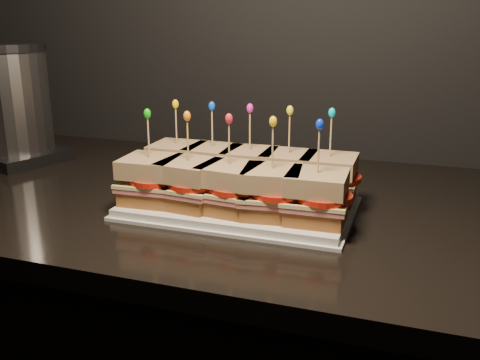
% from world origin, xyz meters
% --- Properties ---
extents(granite_slab, '(2.36, 0.72, 0.04)m').
position_xyz_m(granite_slab, '(0.67, 1.65, 0.87)').
color(granite_slab, black).
rests_on(granite_slab, cabinet).
extents(platter, '(0.38, 0.24, 0.02)m').
position_xyz_m(platter, '(0.48, 1.58, 0.90)').
color(platter, white).
rests_on(platter, granite_slab).
extents(platter_rim, '(0.39, 0.25, 0.01)m').
position_xyz_m(platter_rim, '(0.48, 1.58, 0.89)').
color(platter_rim, white).
rests_on(platter_rim, granite_slab).
extents(sandwich_0_bread_bot, '(0.09, 0.09, 0.02)m').
position_xyz_m(sandwich_0_bread_bot, '(0.34, 1.63, 0.92)').
color(sandwich_0_bread_bot, brown).
rests_on(sandwich_0_bread_bot, platter).
extents(sandwich_0_ham, '(0.10, 0.09, 0.01)m').
position_xyz_m(sandwich_0_ham, '(0.34, 1.63, 0.94)').
color(sandwich_0_ham, '#C76467').
rests_on(sandwich_0_ham, sandwich_0_bread_bot).
extents(sandwich_0_cheese, '(0.10, 0.10, 0.01)m').
position_xyz_m(sandwich_0_cheese, '(0.34, 1.63, 0.95)').
color(sandwich_0_cheese, beige).
rests_on(sandwich_0_cheese, sandwich_0_ham).
extents(sandwich_0_tomato, '(0.09, 0.09, 0.01)m').
position_xyz_m(sandwich_0_tomato, '(0.35, 1.62, 0.95)').
color(sandwich_0_tomato, red).
rests_on(sandwich_0_tomato, sandwich_0_cheese).
extents(sandwich_0_bread_top, '(0.09, 0.09, 0.03)m').
position_xyz_m(sandwich_0_bread_top, '(0.34, 1.63, 0.97)').
color(sandwich_0_bread_top, '#5E3010').
rests_on(sandwich_0_bread_top, sandwich_0_tomato).
extents(sandwich_0_pick, '(0.00, 0.00, 0.09)m').
position_xyz_m(sandwich_0_pick, '(0.34, 1.63, 1.02)').
color(sandwich_0_pick, tan).
rests_on(sandwich_0_pick, sandwich_0_bread_top).
extents(sandwich_0_frill, '(0.01, 0.01, 0.02)m').
position_xyz_m(sandwich_0_frill, '(0.34, 1.63, 1.06)').
color(sandwich_0_frill, yellow).
rests_on(sandwich_0_frill, sandwich_0_pick).
extents(sandwich_1_bread_bot, '(0.09, 0.09, 0.02)m').
position_xyz_m(sandwich_1_bread_bot, '(0.41, 1.63, 0.92)').
color(sandwich_1_bread_bot, brown).
rests_on(sandwich_1_bread_bot, platter).
extents(sandwich_1_ham, '(0.10, 0.10, 0.01)m').
position_xyz_m(sandwich_1_ham, '(0.41, 1.63, 0.94)').
color(sandwich_1_ham, '#C76467').
rests_on(sandwich_1_ham, sandwich_1_bread_bot).
extents(sandwich_1_cheese, '(0.11, 0.10, 0.01)m').
position_xyz_m(sandwich_1_cheese, '(0.41, 1.63, 0.95)').
color(sandwich_1_cheese, beige).
rests_on(sandwich_1_cheese, sandwich_1_ham).
extents(sandwich_1_tomato, '(0.09, 0.09, 0.01)m').
position_xyz_m(sandwich_1_tomato, '(0.42, 1.62, 0.95)').
color(sandwich_1_tomato, red).
rests_on(sandwich_1_tomato, sandwich_1_cheese).
extents(sandwich_1_bread_top, '(0.10, 0.10, 0.03)m').
position_xyz_m(sandwich_1_bread_top, '(0.41, 1.63, 0.97)').
color(sandwich_1_bread_top, '#5E3010').
rests_on(sandwich_1_bread_top, sandwich_1_tomato).
extents(sandwich_1_pick, '(0.00, 0.00, 0.09)m').
position_xyz_m(sandwich_1_pick, '(0.41, 1.63, 1.02)').
color(sandwich_1_pick, tan).
rests_on(sandwich_1_pick, sandwich_1_bread_top).
extents(sandwich_1_frill, '(0.01, 0.01, 0.02)m').
position_xyz_m(sandwich_1_frill, '(0.41, 1.63, 1.06)').
color(sandwich_1_frill, blue).
rests_on(sandwich_1_frill, sandwich_1_pick).
extents(sandwich_2_bread_bot, '(0.09, 0.09, 0.02)m').
position_xyz_m(sandwich_2_bread_bot, '(0.48, 1.63, 0.92)').
color(sandwich_2_bread_bot, brown).
rests_on(sandwich_2_bread_bot, platter).
extents(sandwich_2_ham, '(0.10, 0.10, 0.01)m').
position_xyz_m(sandwich_2_ham, '(0.48, 1.63, 0.94)').
color(sandwich_2_ham, '#C76467').
rests_on(sandwich_2_ham, sandwich_2_bread_bot).
extents(sandwich_2_cheese, '(0.10, 0.10, 0.01)m').
position_xyz_m(sandwich_2_cheese, '(0.48, 1.63, 0.95)').
color(sandwich_2_cheese, beige).
rests_on(sandwich_2_cheese, sandwich_2_ham).
extents(sandwich_2_tomato, '(0.09, 0.09, 0.01)m').
position_xyz_m(sandwich_2_tomato, '(0.50, 1.62, 0.95)').
color(sandwich_2_tomato, red).
rests_on(sandwich_2_tomato, sandwich_2_cheese).
extents(sandwich_2_bread_top, '(0.10, 0.10, 0.03)m').
position_xyz_m(sandwich_2_bread_top, '(0.48, 1.63, 0.97)').
color(sandwich_2_bread_top, '#5E3010').
rests_on(sandwich_2_bread_top, sandwich_2_tomato).
extents(sandwich_2_pick, '(0.00, 0.00, 0.09)m').
position_xyz_m(sandwich_2_pick, '(0.48, 1.63, 1.02)').
color(sandwich_2_pick, tan).
rests_on(sandwich_2_pick, sandwich_2_bread_top).
extents(sandwich_2_frill, '(0.01, 0.01, 0.02)m').
position_xyz_m(sandwich_2_frill, '(0.48, 1.63, 1.06)').
color(sandwich_2_frill, '#D51BA3').
rests_on(sandwich_2_frill, sandwich_2_pick).
extents(sandwich_3_bread_bot, '(0.09, 0.09, 0.02)m').
position_xyz_m(sandwich_3_bread_bot, '(0.56, 1.63, 0.92)').
color(sandwich_3_bread_bot, brown).
rests_on(sandwich_3_bread_bot, platter).
extents(sandwich_3_ham, '(0.10, 0.09, 0.01)m').
position_xyz_m(sandwich_3_ham, '(0.56, 1.63, 0.94)').
color(sandwich_3_ham, '#C76467').
rests_on(sandwich_3_ham, sandwich_3_bread_bot).
extents(sandwich_3_cheese, '(0.10, 0.10, 0.01)m').
position_xyz_m(sandwich_3_cheese, '(0.56, 1.63, 0.95)').
color(sandwich_3_cheese, beige).
rests_on(sandwich_3_cheese, sandwich_3_ham).
extents(sandwich_3_tomato, '(0.09, 0.09, 0.01)m').
position_xyz_m(sandwich_3_tomato, '(0.57, 1.62, 0.95)').
color(sandwich_3_tomato, red).
rests_on(sandwich_3_tomato, sandwich_3_cheese).
extents(sandwich_3_bread_top, '(0.09, 0.09, 0.03)m').
position_xyz_m(sandwich_3_bread_top, '(0.56, 1.63, 0.97)').
color(sandwich_3_bread_top, '#5E3010').
rests_on(sandwich_3_bread_top, sandwich_3_tomato).
extents(sandwich_3_pick, '(0.00, 0.00, 0.09)m').
position_xyz_m(sandwich_3_pick, '(0.56, 1.63, 1.02)').
color(sandwich_3_pick, tan).
rests_on(sandwich_3_pick, sandwich_3_bread_top).
extents(sandwich_3_frill, '(0.01, 0.01, 0.02)m').
position_xyz_m(sandwich_3_frill, '(0.56, 1.63, 1.06)').
color(sandwich_3_frill, yellow).
rests_on(sandwich_3_frill, sandwich_3_pick).
extents(sandwich_4_bread_bot, '(0.09, 0.09, 0.02)m').
position_xyz_m(sandwich_4_bread_bot, '(0.63, 1.63, 0.92)').
color(sandwich_4_bread_bot, brown).
rests_on(sandwich_4_bread_bot, platter).
extents(sandwich_4_ham, '(0.10, 0.09, 0.01)m').
position_xyz_m(sandwich_4_ham, '(0.63, 1.63, 0.94)').
color(sandwich_4_ham, '#C76467').
rests_on(sandwich_4_ham, sandwich_4_bread_bot).
extents(sandwich_4_cheese, '(0.10, 0.10, 0.01)m').
position_xyz_m(sandwich_4_cheese, '(0.63, 1.63, 0.95)').
color(sandwich_4_cheese, beige).
rests_on(sandwich_4_cheese, sandwich_4_ham).
extents(sandwich_4_tomato, '(0.09, 0.09, 0.01)m').
position_xyz_m(sandwich_4_tomato, '(0.64, 1.62, 0.95)').
color(sandwich_4_tomato, red).
rests_on(sandwich_4_tomato, sandwich_4_cheese).
extents(sandwich_4_bread_top, '(0.09, 0.09, 0.03)m').
position_xyz_m(sandwich_4_bread_top, '(0.63, 1.63, 0.97)').
color(sandwich_4_bread_top, '#5E3010').
rests_on(sandwich_4_bread_top, sandwich_4_tomato).
extents(sandwich_4_pick, '(0.00, 0.00, 0.09)m').
position_xyz_m(sandwich_4_pick, '(0.63, 1.63, 1.02)').
color(sandwich_4_pick, tan).
rests_on(sandwich_4_pick, sandwich_4_bread_top).
extents(sandwich_4_frill, '(0.01, 0.01, 0.02)m').
position_xyz_m(sandwich_4_frill, '(0.63, 1.63, 1.06)').
color(sandwich_4_frill, '#04B2C4').
rests_on(sandwich_4_frill, sandwich_4_pick).
extents(sandwich_5_bread_bot, '(0.09, 0.09, 0.02)m').
position_xyz_m(sandwich_5_bread_bot, '(0.34, 1.52, 0.92)').
color(sandwich_5_bread_bot, brown).
rests_on(sandwich_5_bread_bot, platter).
extents(sandwich_5_ham, '(0.10, 0.10, 0.01)m').
position_xyz_m(sandwich_5_ham, '(0.34, 1.52, 0.94)').
color(sandwich_5_ham, '#C76467').
rests_on(sandwich_5_ham, sandwich_5_bread_bot).
extents(sandwich_5_cheese, '(0.10, 0.10, 0.01)m').
position_xyz_m(sandwich_5_cheese, '(0.34, 1.52, 0.95)').
color(sandwich_5_cheese, beige).
rests_on(sandwich_5_cheese, sandwich_5_ham).
extents(sandwich_5_tomato, '(0.09, 0.09, 0.01)m').
position_xyz_m(sandwich_5_tomato, '(0.35, 1.52, 0.95)').
color(sandwich_5_tomato, red).
rests_on(sandwich_5_tomato, sandwich_5_cheese).
extents(sandwich_5_bread_top, '(0.10, 0.10, 0.03)m').
position_xyz_m(sandwich_5_bread_top, '(0.34, 1.52, 0.97)').
color(sandwich_5_bread_top, '#5E3010').
rests_on(sandwich_5_bread_top, sandwich_5_tomato).
extents(sandwich_5_pick, '(0.00, 0.00, 0.09)m').
position_xyz_m(sandwich_5_pick, '(0.34, 1.52, 1.02)').
color(sandwich_5_pick, tan).
rests_on(sandwich_5_pick, sandwich_5_bread_top).
extents(sandwich_5_frill, '(0.01, 0.01, 0.02)m').
position_xyz_m(sandwich_5_frill, '(0.34, 1.52, 1.06)').
color(sandwich_5_frill, '#14AB10').
rests_on(sandwich_5_frill, sandwich_5_pick).
extents(sandwich_6_bread_bot, '(0.10, 0.10, 0.02)m').
position_xyz_m(sandwich_6_bread_bot, '(0.41, 1.52, 0.92)').
color(sandwich_6_bread_bot, brown).
rests_on(sandwich_6_bread_bot, platter).
extents(sandwich_6_ham, '(0.11, 0.10, 0.01)m').
position_xyz_m(sandwich_6_ham, '(0.41, 1.52, 0.94)').
color(sandwich_6_ham, '#C76467').
rests_on(sandwich_6_ham, sandwich_6_bread_bot).
extents(sandwich_6_cheese, '(0.11, 0.11, 0.01)m').
position_xyz_m(sandwich_6_cheese, '(0.41, 1.52, 0.95)').
color(sandwich_6_cheese, beige).
rests_on(sandwich_6_cheese, sandwich_6_ham).
extents(sandwich_6_tomato, '(0.09, 0.09, 0.01)m').
position_xyz_m(sandwich_6_tomato, '(0.42, 1.52, 0.95)').
color(sandwich_6_tomato, red).
rests_on(sandwich_6_tomato, sandwich_6_cheese).
extents(sandwich_6_bread_top, '(0.10, 0.10, 0.03)m').
position_xyz_m(sandwich_6_bread_top, '(0.41, 1.52, 0.97)').
color(sandwich_6_bread_top, '#5E3010').
rests_on(sandwich_6_bread_top, sandwich_6_tomato).
extents(sandwich_6_pick, '(0.00, 0.00, 0.09)m').
position_xyz_m(sandwich_6_pick, '(0.41, 1.52, 1.02)').
color(sandwich_6_pick, tan).
rests_on(sandwich_6_pick, sandwich_6_bread_top).
extents(sandwich_6_frill, '(0.01, 0.01, 0.02)m').
position_xyz_m(sandwich_6_frill, '(0.41, 1.52, 1.06)').
color(sandwich_6_frill, orange).
rests_on(sandwich_6_frill, sandwich_6_pick).
extents(sandwich_7_bread_bot, '(0.10, 0.10, 0.02)m').
position_xyz_m(sandwich_7_bread_bot, '(0.48, 1.52, 0.92)').
color(sandwich_7_bread_bot, brown).
rests_on(sandwich_7_bread_bot, platter).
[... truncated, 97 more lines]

